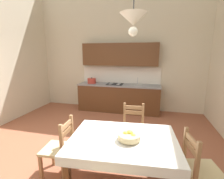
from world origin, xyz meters
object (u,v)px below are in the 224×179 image
object	(u,v)px
dining_table	(123,146)
dining_chair_kitchen_side	(133,130)
dining_chair_tv_side	(59,148)
pendant_lamp	(133,20)
kitchen_cabinetry	(119,86)
dining_chair_window_side	(200,169)
fruit_bowl	(129,136)

from	to	relation	value
dining_table	dining_chair_kitchen_side	size ratio (longest dim) A/B	1.64
dining_chair_tv_side	dining_chair_kitchen_side	world-z (taller)	same
dining_chair_kitchen_side	dining_table	bearing A→B (deg)	-92.23
dining_chair_tv_side	pendant_lamp	world-z (taller)	pendant_lamp
kitchen_cabinetry	dining_chair_window_side	xyz separation A→B (m)	(1.70, -3.15, -0.41)
dining_table	fruit_bowl	world-z (taller)	fruit_bowl
kitchen_cabinetry	dining_chair_kitchen_side	size ratio (longest dim) A/B	2.86
dining_chair_kitchen_side	dining_chair_tv_side	bearing A→B (deg)	-138.31
dining_chair_window_side	dining_chair_kitchen_side	xyz separation A→B (m)	(-0.95, 0.91, 0.00)
dining_chair_window_side	pendant_lamp	xyz separation A→B (m)	(-0.89, 0.00, 1.82)
dining_chair_window_side	fruit_bowl	bearing A→B (deg)	-176.75
dining_table	dining_chair_kitchen_side	world-z (taller)	dining_chair_kitchen_side
dining_chair_tv_side	pendant_lamp	bearing A→B (deg)	0.53
dining_chair_tv_side	fruit_bowl	distance (m)	1.15
dining_chair_window_side	dining_table	bearing A→B (deg)	-179.10
dining_table	fruit_bowl	xyz separation A→B (m)	(0.09, -0.04, 0.17)
dining_chair_tv_side	dining_chair_kitchen_side	xyz separation A→B (m)	(1.03, 0.92, 0.00)
dining_table	fruit_bowl	bearing A→B (deg)	-22.21
dining_table	dining_chair_tv_side	xyz separation A→B (m)	(-1.00, 0.01, -0.20)
dining_table	dining_chair_tv_side	world-z (taller)	dining_chair_tv_side
dining_table	fruit_bowl	size ratio (longest dim) A/B	5.09
dining_chair_window_side	pendant_lamp	size ratio (longest dim) A/B	1.16
kitchen_cabinetry	dining_chair_window_side	distance (m)	3.61
kitchen_cabinetry	dining_table	bearing A→B (deg)	-77.43
dining_chair_kitchen_side	fruit_bowl	bearing A→B (deg)	-86.96
pendant_lamp	dining_chair_window_side	bearing A→B (deg)	-0.30
dining_table	dining_chair_kitchen_side	bearing A→B (deg)	87.77
dining_chair_kitchen_side	pendant_lamp	bearing A→B (deg)	-86.26
kitchen_cabinetry	pendant_lamp	size ratio (longest dim) A/B	3.31
dining_chair_kitchen_side	fruit_bowl	world-z (taller)	dining_chair_kitchen_side
kitchen_cabinetry	dining_chair_tv_side	world-z (taller)	kitchen_cabinetry
dining_chair_tv_side	dining_chair_window_side	world-z (taller)	same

